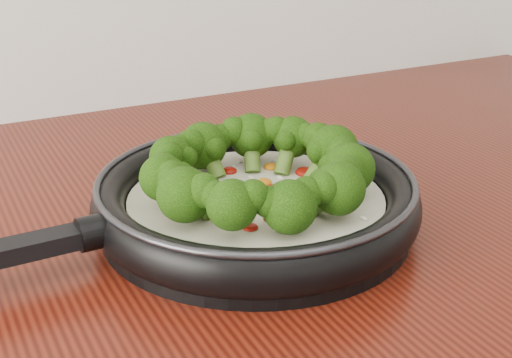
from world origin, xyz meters
name	(u,v)px	position (x,y,z in m)	size (l,w,h in m)	color
skillet	(255,195)	(0.05, 1.06, 0.93)	(0.49, 0.32, 0.09)	black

